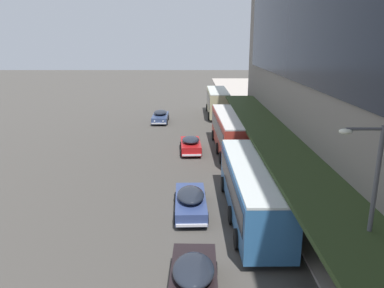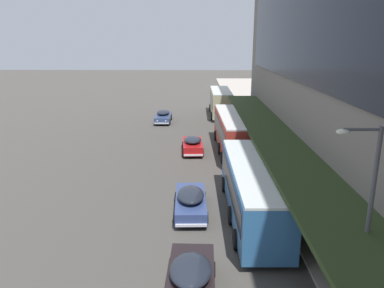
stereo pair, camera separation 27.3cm
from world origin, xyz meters
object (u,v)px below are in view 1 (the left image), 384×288
(sedan_oncoming_front, at_px, (162,116))
(sedan_trailing_mid, at_px, (192,144))
(transit_bus_kerbside_rear, at_px, (254,187))
(sedan_trailing_near, at_px, (195,279))
(sedan_oncoming_rear, at_px, (192,201))
(transit_bus_kerbside_far, at_px, (233,131))
(street_lamp, at_px, (369,210))
(transit_bus_kerbside_front, at_px, (219,101))

(sedan_oncoming_front, bearing_deg, sedan_trailing_mid, -73.70)
(transit_bus_kerbside_rear, distance_m, sedan_trailing_near, 7.75)
(transit_bus_kerbside_rear, distance_m, sedan_oncoming_rear, 3.62)
(transit_bus_kerbside_far, bearing_deg, sedan_oncoming_rear, -105.95)
(street_lamp, bearing_deg, sedan_oncoming_front, 106.36)
(sedan_trailing_near, distance_m, street_lamp, 6.85)
(sedan_oncoming_rear, bearing_deg, transit_bus_kerbside_front, 83.21)
(transit_bus_kerbside_front, relative_size, sedan_trailing_near, 2.07)
(transit_bus_kerbside_far, xyz_separation_m, sedan_trailing_mid, (-3.63, -0.44, -1.17))
(sedan_oncoming_front, bearing_deg, street_lamp, -73.64)
(sedan_trailing_near, bearing_deg, transit_bus_kerbside_far, 80.22)
(transit_bus_kerbside_rear, height_order, sedan_trailing_near, transit_bus_kerbside_rear)
(transit_bus_kerbside_front, relative_size, sedan_oncoming_rear, 1.93)
(sedan_oncoming_rear, distance_m, sedan_trailing_near, 7.46)
(sedan_oncoming_front, relative_size, sedan_trailing_near, 1.07)
(transit_bus_kerbside_front, xyz_separation_m, sedan_trailing_mid, (-3.50, -17.00, -1.22))
(sedan_trailing_mid, height_order, sedan_trailing_near, sedan_trailing_near)
(transit_bus_kerbside_front, distance_m, sedan_oncoming_front, 8.45)
(street_lamp, bearing_deg, sedan_oncoming_rear, 125.52)
(transit_bus_kerbside_far, relative_size, sedan_trailing_mid, 2.65)
(sedan_trailing_mid, height_order, sedan_oncoming_rear, sedan_trailing_mid)
(sedan_trailing_mid, bearing_deg, transit_bus_kerbside_rear, -74.67)
(transit_bus_kerbside_front, distance_m, street_lamp, 37.69)
(transit_bus_kerbside_far, height_order, sedan_oncoming_front, transit_bus_kerbside_far)
(sedan_oncoming_front, height_order, sedan_trailing_mid, sedan_trailing_mid)
(sedan_trailing_mid, distance_m, sedan_trailing_near, 19.59)
(sedan_oncoming_rear, bearing_deg, transit_bus_kerbside_rear, -8.63)
(sedan_oncoming_rear, xyz_separation_m, sedan_trailing_near, (0.14, -7.46, 0.06))
(sedan_trailing_near, relative_size, street_lamp, 0.65)
(sedan_trailing_near, height_order, street_lamp, street_lamp)
(transit_bus_kerbside_front, xyz_separation_m, transit_bus_kerbside_far, (0.13, -16.55, -0.06))
(transit_bus_kerbside_front, distance_m, sedan_trailing_mid, 17.40)
(transit_bus_kerbside_rear, bearing_deg, sedan_trailing_near, -115.35)
(sedan_trailing_near, bearing_deg, sedan_trailing_mid, 90.52)
(sedan_oncoming_rear, relative_size, sedan_trailing_near, 1.08)
(transit_bus_kerbside_rear, relative_size, sedan_trailing_mid, 2.53)
(transit_bus_kerbside_rear, xyz_separation_m, sedan_oncoming_front, (-7.22, 25.49, -1.05))
(transit_bus_kerbside_rear, bearing_deg, sedan_oncoming_front, 105.82)
(sedan_oncoming_rear, bearing_deg, sedan_oncoming_front, 98.64)
(sedan_trailing_near, bearing_deg, transit_bus_kerbside_front, 84.80)
(transit_bus_kerbside_far, bearing_deg, transit_bus_kerbside_front, 90.44)
(sedan_oncoming_rear, height_order, street_lamp, street_lamp)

